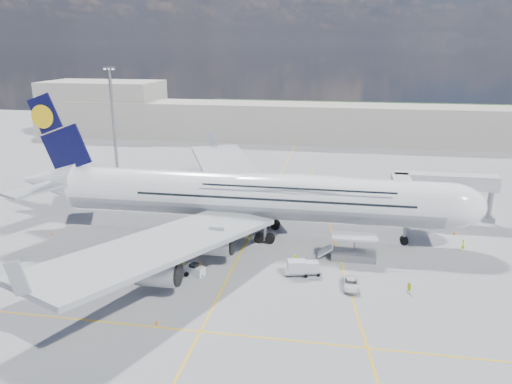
% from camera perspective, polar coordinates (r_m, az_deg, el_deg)
% --- Properties ---
extents(ground, '(300.00, 300.00, 0.00)m').
position_cam_1_polar(ground, '(75.08, -2.10, -7.58)').
color(ground, gray).
rests_on(ground, ground).
extents(taxi_line_main, '(0.25, 220.00, 0.01)m').
position_cam_1_polar(taxi_line_main, '(75.08, -2.10, -7.58)').
color(taxi_line_main, '#EEB50C').
rests_on(taxi_line_main, ground).
extents(taxi_line_cross, '(120.00, 0.25, 0.01)m').
position_cam_1_polar(taxi_line_cross, '(57.97, -6.37, -15.56)').
color(taxi_line_cross, '#EEB50C').
rests_on(taxi_line_cross, ground).
extents(taxi_line_diag, '(14.16, 99.06, 0.01)m').
position_cam_1_polar(taxi_line_diag, '(82.85, 8.92, -5.39)').
color(taxi_line_diag, '#EEB50C').
rests_on(taxi_line_diag, ground).
extents(airliner, '(77.26, 79.15, 23.71)m').
position_cam_1_polar(airliner, '(81.81, -0.52, -0.37)').
color(airliner, white).
rests_on(airliner, ground).
extents(jet_bridge, '(18.80, 12.10, 8.50)m').
position_cam_1_polar(jet_bridge, '(92.33, 19.13, 0.67)').
color(jet_bridge, '#B7B7BC').
rests_on(jet_bridge, ground).
extents(cargo_loader, '(8.53, 3.20, 3.67)m').
position_cam_1_polar(cargo_loader, '(75.84, 10.97, -6.61)').
color(cargo_loader, silver).
rests_on(cargo_loader, ground).
extents(light_mast, '(3.00, 0.70, 25.50)m').
position_cam_1_polar(light_mast, '(125.73, -16.00, 7.96)').
color(light_mast, gray).
rests_on(light_mast, ground).
extents(terminal, '(180.00, 16.00, 12.00)m').
position_cam_1_polar(terminal, '(164.45, 4.83, 7.91)').
color(terminal, '#B2AD9E').
rests_on(terminal, ground).
extents(hangar, '(40.00, 22.00, 18.00)m').
position_cam_1_polar(hangar, '(188.37, -17.00, 9.29)').
color(hangar, '#B2AD9E').
rests_on(hangar, ground).
extents(tree_line, '(160.00, 6.00, 8.00)m').
position_cam_1_polar(tree_line, '(210.19, 17.04, 8.60)').
color(tree_line, '#193814').
rests_on(tree_line, ground).
extents(dolly_row_a, '(3.71, 2.87, 2.08)m').
position_cam_1_polar(dolly_row_a, '(73.35, -24.44, -8.82)').
color(dolly_row_a, gray).
rests_on(dolly_row_a, ground).
extents(dolly_row_b, '(3.47, 1.92, 0.50)m').
position_cam_1_polar(dolly_row_b, '(73.73, -10.03, -7.99)').
color(dolly_row_b, gray).
rests_on(dolly_row_b, ground).
extents(dolly_row_c, '(3.57, 2.44, 2.06)m').
position_cam_1_polar(dolly_row_c, '(76.77, -11.76, -6.48)').
color(dolly_row_c, gray).
rests_on(dolly_row_c, ground).
extents(dolly_back, '(3.79, 3.05, 0.49)m').
position_cam_1_polar(dolly_back, '(78.95, -13.22, -6.49)').
color(dolly_back, gray).
rests_on(dolly_back, ground).
extents(dolly_nose_far, '(3.67, 2.50, 2.12)m').
position_cam_1_polar(dolly_nose_far, '(69.78, 4.67, -8.57)').
color(dolly_nose_far, gray).
rests_on(dolly_nose_far, ground).
extents(dolly_nose_near, '(3.16, 2.17, 1.82)m').
position_cam_1_polar(dolly_nose_near, '(70.25, 6.25, -8.58)').
color(dolly_nose_near, gray).
rests_on(dolly_nose_near, ground).
extents(baggage_tug, '(3.07, 2.16, 1.75)m').
position_cam_1_polar(baggage_tug, '(70.07, -7.04, -8.86)').
color(baggage_tug, silver).
rests_on(baggage_tug, ground).
extents(catering_truck_inner, '(7.69, 3.98, 4.38)m').
position_cam_1_polar(catering_truck_inner, '(102.54, -6.37, 0.26)').
color(catering_truck_inner, gray).
rests_on(catering_truck_inner, ground).
extents(catering_truck_outer, '(6.32, 3.35, 3.58)m').
position_cam_1_polar(catering_truck_outer, '(125.07, -4.34, 3.12)').
color(catering_truck_outer, gray).
rests_on(catering_truck_outer, ground).
extents(service_van, '(2.32, 4.56, 1.24)m').
position_cam_1_polar(service_van, '(67.38, 10.81, -10.29)').
color(service_van, silver).
rests_on(service_van, ground).
extents(crew_nose, '(0.82, 0.79, 1.89)m').
position_cam_1_polar(crew_nose, '(83.60, 22.61, -5.63)').
color(crew_nose, '#ECFF1A').
rests_on(crew_nose, ground).
extents(crew_loader, '(0.95, 0.94, 1.55)m').
position_cam_1_polar(crew_loader, '(67.78, 17.09, -10.44)').
color(crew_loader, '#E2F219').
rests_on(crew_loader, ground).
extents(crew_wing, '(0.45, 1.05, 1.79)m').
position_cam_1_polar(crew_wing, '(80.51, -10.05, -5.43)').
color(crew_wing, '#AAF019').
rests_on(crew_wing, ground).
extents(crew_van, '(1.08, 1.03, 1.86)m').
position_cam_1_polar(crew_van, '(72.35, 4.49, -7.80)').
color(crew_van, '#D1EE19').
rests_on(crew_van, ground).
extents(crew_tug, '(1.20, 0.84, 1.71)m').
position_cam_1_polar(crew_tug, '(72.37, -8.48, -7.99)').
color(crew_tug, '#9EDB17').
rests_on(crew_tug, ground).
extents(cone_nose, '(0.49, 0.49, 0.62)m').
position_cam_1_polar(cone_nose, '(89.97, 21.68, -4.41)').
color(cone_nose, orange).
rests_on(cone_nose, ground).
extents(cone_wing_left_inner, '(0.38, 0.38, 0.48)m').
position_cam_1_polar(cone_wing_left_inner, '(91.90, -4.60, -2.84)').
color(cone_wing_left_inner, orange).
rests_on(cone_wing_left_inner, ground).
extents(cone_wing_left_outer, '(0.47, 0.47, 0.60)m').
position_cam_1_polar(cone_wing_left_outer, '(106.98, -7.53, -0.07)').
color(cone_wing_left_outer, orange).
rests_on(cone_wing_left_outer, ground).
extents(cone_wing_right_inner, '(0.49, 0.49, 0.63)m').
position_cam_1_polar(cone_wing_right_inner, '(72.99, -6.35, -8.16)').
color(cone_wing_right_inner, orange).
rests_on(cone_wing_right_inner, ground).
extents(cone_wing_right_outer, '(0.41, 0.41, 0.52)m').
position_cam_1_polar(cone_wing_right_outer, '(59.90, -11.28, -14.38)').
color(cone_wing_right_outer, orange).
rests_on(cone_wing_right_outer, ground).
extents(cone_tail, '(0.38, 0.38, 0.48)m').
position_cam_1_polar(cone_tail, '(90.41, -22.26, -4.42)').
color(cone_tail, orange).
rests_on(cone_tail, ground).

